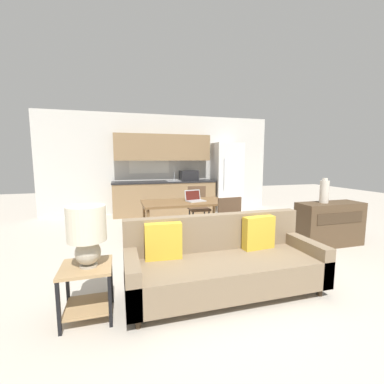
{
  "coord_description": "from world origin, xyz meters",
  "views": [
    {
      "loc": [
        -1.2,
        -2.56,
        1.5
      ],
      "look_at": [
        -0.03,
        1.5,
        0.95
      ],
      "focal_mm": 24.0,
      "sensor_mm": 36.0,
      "label": 1
    }
  ],
  "objects_px": {
    "dining_table": "(185,205)",
    "dining_chair_far_right": "(198,205)",
    "credenza": "(329,224)",
    "vase": "(324,191)",
    "couch": "(223,263)",
    "dining_chair_near_right": "(226,221)",
    "refrigerator": "(227,177)",
    "side_table": "(87,283)",
    "table_lamp": "(87,231)",
    "laptop": "(194,198)"
  },
  "relations": [
    {
      "from": "dining_table",
      "to": "dining_chair_far_right",
      "type": "xyz_separation_m",
      "value": [
        0.49,
        0.74,
        -0.16
      ]
    },
    {
      "from": "credenza",
      "to": "vase",
      "type": "relative_size",
      "value": 2.7
    },
    {
      "from": "couch",
      "to": "vase",
      "type": "height_order",
      "value": "vase"
    },
    {
      "from": "vase",
      "to": "dining_chair_near_right",
      "type": "bearing_deg",
      "value": 174.05
    },
    {
      "from": "refrigerator",
      "to": "dining_table",
      "type": "xyz_separation_m",
      "value": [
        -1.86,
        -2.34,
        -0.31
      ]
    },
    {
      "from": "side_table",
      "to": "dining_chair_near_right",
      "type": "xyz_separation_m",
      "value": [
        1.96,
        1.27,
        0.16
      ]
    },
    {
      "from": "refrigerator",
      "to": "dining_chair_far_right",
      "type": "distance_m",
      "value": 2.16
    },
    {
      "from": "dining_table",
      "to": "table_lamp",
      "type": "distance_m",
      "value": 2.49
    },
    {
      "from": "vase",
      "to": "dining_chair_far_right",
      "type": "bearing_deg",
      "value": 136.41
    },
    {
      "from": "refrigerator",
      "to": "dining_chair_near_right",
      "type": "height_order",
      "value": "refrigerator"
    },
    {
      "from": "laptop",
      "to": "vase",
      "type": "bearing_deg",
      "value": -38.04
    },
    {
      "from": "dining_table",
      "to": "dining_chair_far_right",
      "type": "height_order",
      "value": "dining_chair_far_right"
    },
    {
      "from": "credenza",
      "to": "laptop",
      "type": "distance_m",
      "value": 2.4
    },
    {
      "from": "dining_chair_far_right",
      "to": "dining_table",
      "type": "bearing_deg",
      "value": -120.91
    },
    {
      "from": "vase",
      "to": "credenza",
      "type": "bearing_deg",
      "value": -11.79
    },
    {
      "from": "table_lamp",
      "to": "dining_chair_far_right",
      "type": "height_order",
      "value": "table_lamp"
    },
    {
      "from": "vase",
      "to": "refrigerator",
      "type": "bearing_deg",
      "value": 96.51
    },
    {
      "from": "vase",
      "to": "dining_chair_near_right",
      "type": "relative_size",
      "value": 0.47
    },
    {
      "from": "dining_table",
      "to": "credenza",
      "type": "height_order",
      "value": "credenza"
    },
    {
      "from": "dining_table",
      "to": "table_lamp",
      "type": "xyz_separation_m",
      "value": [
        -1.44,
        -2.03,
        0.19
      ]
    },
    {
      "from": "refrigerator",
      "to": "dining_table",
      "type": "relative_size",
      "value": 1.27
    },
    {
      "from": "couch",
      "to": "dining_chair_far_right",
      "type": "bearing_deg",
      "value": 78.52
    },
    {
      "from": "dining_chair_near_right",
      "to": "table_lamp",
      "type": "bearing_deg",
      "value": 29.13
    },
    {
      "from": "vase",
      "to": "dining_chair_far_right",
      "type": "xyz_separation_m",
      "value": [
        -1.74,
        1.66,
        -0.45
      ]
    },
    {
      "from": "dining_chair_near_right",
      "to": "dining_chair_far_right",
      "type": "height_order",
      "value": "same"
    },
    {
      "from": "dining_table",
      "to": "dining_chair_far_right",
      "type": "distance_m",
      "value": 0.9
    },
    {
      "from": "couch",
      "to": "dining_chair_near_right",
      "type": "relative_size",
      "value": 2.4
    },
    {
      "from": "vase",
      "to": "couch",
      "type": "bearing_deg",
      "value": -156.87
    },
    {
      "from": "side_table",
      "to": "table_lamp",
      "type": "bearing_deg",
      "value": -42.72
    },
    {
      "from": "table_lamp",
      "to": "credenza",
      "type": "height_order",
      "value": "table_lamp"
    },
    {
      "from": "credenza",
      "to": "dining_chair_far_right",
      "type": "relative_size",
      "value": 1.27
    },
    {
      "from": "credenza",
      "to": "laptop",
      "type": "relative_size",
      "value": 3.09
    },
    {
      "from": "credenza",
      "to": "dining_chair_far_right",
      "type": "xyz_separation_m",
      "value": [
        -1.87,
        1.68,
        0.13
      ]
    },
    {
      "from": "refrigerator",
      "to": "table_lamp",
      "type": "bearing_deg",
      "value": -127.04
    },
    {
      "from": "table_lamp",
      "to": "dining_chair_near_right",
      "type": "height_order",
      "value": "table_lamp"
    },
    {
      "from": "table_lamp",
      "to": "vase",
      "type": "height_order",
      "value": "vase"
    },
    {
      "from": "table_lamp",
      "to": "laptop",
      "type": "xyz_separation_m",
      "value": [
        1.62,
        2.02,
        -0.08
      ]
    },
    {
      "from": "dining_table",
      "to": "laptop",
      "type": "height_order",
      "value": "laptop"
    },
    {
      "from": "dining_table",
      "to": "vase",
      "type": "height_order",
      "value": "vase"
    },
    {
      "from": "dining_table",
      "to": "side_table",
      "type": "relative_size",
      "value": 2.98
    },
    {
      "from": "vase",
      "to": "laptop",
      "type": "height_order",
      "value": "vase"
    },
    {
      "from": "vase",
      "to": "dining_chair_near_right",
      "type": "height_order",
      "value": "vase"
    },
    {
      "from": "table_lamp",
      "to": "dining_chair_near_right",
      "type": "bearing_deg",
      "value": 33.73
    },
    {
      "from": "credenza",
      "to": "dining_chair_near_right",
      "type": "distance_m",
      "value": 1.88
    },
    {
      "from": "dining_table",
      "to": "dining_chair_far_right",
      "type": "relative_size",
      "value": 1.69
    },
    {
      "from": "table_lamp",
      "to": "dining_chair_far_right",
      "type": "distance_m",
      "value": 3.39
    },
    {
      "from": "laptop",
      "to": "side_table",
      "type": "bearing_deg",
      "value": -143.7
    },
    {
      "from": "credenza",
      "to": "side_table",
      "type": "bearing_deg",
      "value": -164.51
    },
    {
      "from": "side_table",
      "to": "vase",
      "type": "relative_size",
      "value": 1.2
    },
    {
      "from": "refrigerator",
      "to": "table_lamp",
      "type": "height_order",
      "value": "refrigerator"
    }
  ]
}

